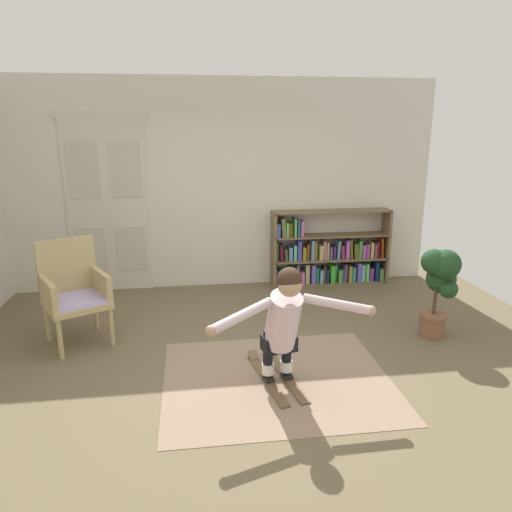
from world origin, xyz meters
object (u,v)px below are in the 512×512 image
Objects in this scene: bookshelf at (328,255)px; potted_plant at (440,281)px; person_skier at (284,319)px; wicker_chair at (74,290)px; skis_pair at (276,376)px.

potted_plant is at bearing -71.26° from bookshelf.
person_skier reaches higher than potted_plant.
bookshelf reaches higher than potted_plant.
wicker_chair is at bearing 147.71° from person_skier.
person_skier is at bearing -155.62° from potted_plant.
skis_pair is at bearing -28.77° from wicker_chair.
skis_pair is (-1.91, -0.67, -0.62)m from potted_plant.
person_skier is (2.01, -1.27, 0.08)m from wicker_chair.
bookshelf is at bearing 66.71° from person_skier.
wicker_chair is 0.75× the size of person_skier.
bookshelf is 2.94m from skis_pair.
wicker_chair is at bearing 151.23° from skis_pair.
wicker_chair is 3.91m from potted_plant.
wicker_chair reaches higher than bookshelf.
wicker_chair is 1.10× the size of potted_plant.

